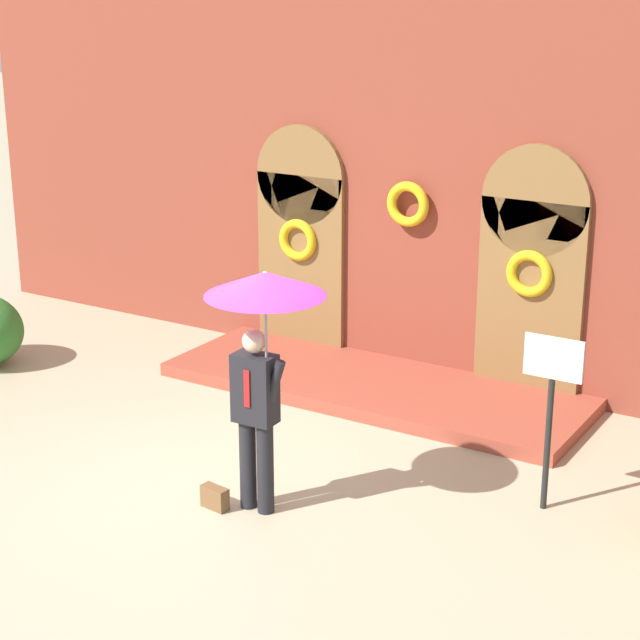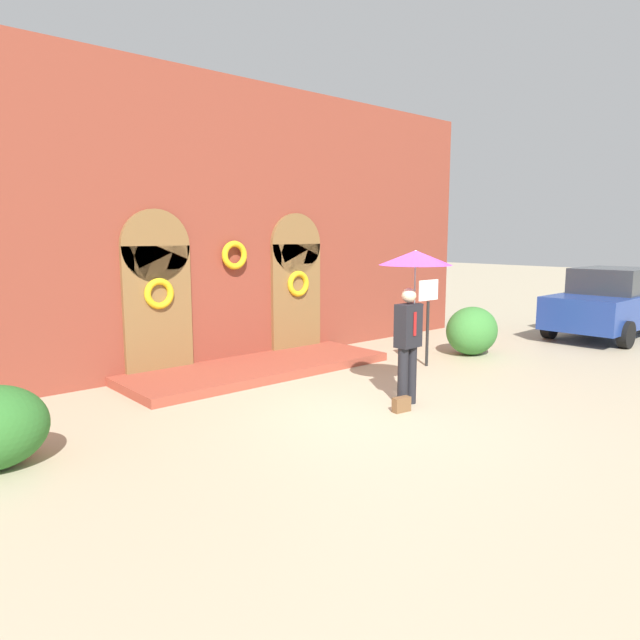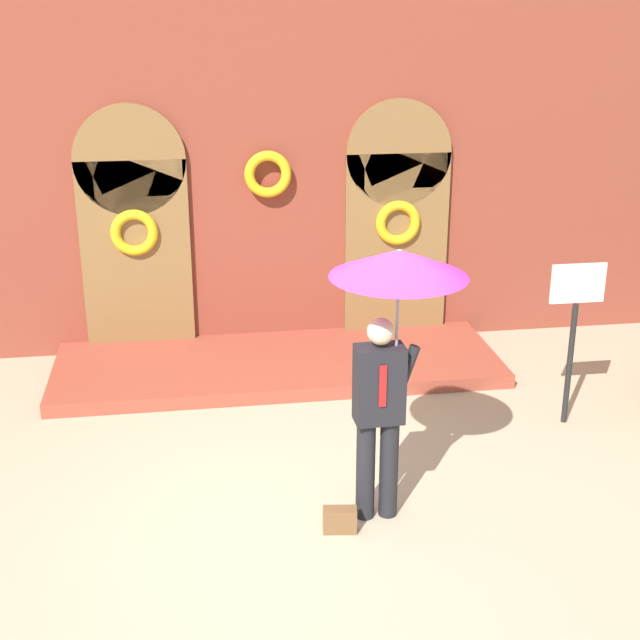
# 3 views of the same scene
# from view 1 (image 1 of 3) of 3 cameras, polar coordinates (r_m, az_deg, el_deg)

# --- Properties ---
(ground_plane) EXTENTS (80.00, 80.00, 0.00)m
(ground_plane) POSITION_cam_1_polar(r_m,az_deg,el_deg) (10.74, -5.10, -8.99)
(ground_plane) COLOR tan
(building_facade) EXTENTS (14.00, 2.30, 5.60)m
(building_facade) POSITION_cam_1_polar(r_m,az_deg,el_deg) (13.32, 5.37, 8.41)
(building_facade) COLOR brown
(building_facade) RESTS_ON ground
(person_with_umbrella) EXTENTS (1.10, 1.10, 2.36)m
(person_with_umbrella) POSITION_cam_1_polar(r_m,az_deg,el_deg) (9.57, -3.08, 0.03)
(person_with_umbrella) COLOR black
(person_with_umbrella) RESTS_ON ground
(handbag) EXTENTS (0.29, 0.16, 0.22)m
(handbag) POSITION_cam_1_polar(r_m,az_deg,el_deg) (10.35, -5.63, -9.40)
(handbag) COLOR brown
(handbag) RESTS_ON ground
(sign_post) EXTENTS (0.56, 0.06, 1.72)m
(sign_post) POSITION_cam_1_polar(r_m,az_deg,el_deg) (10.10, 12.22, -3.90)
(sign_post) COLOR black
(sign_post) RESTS_ON ground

